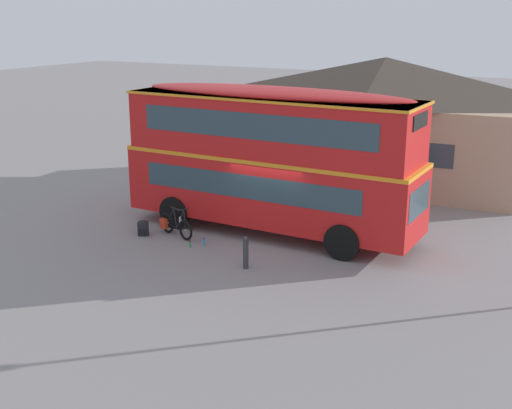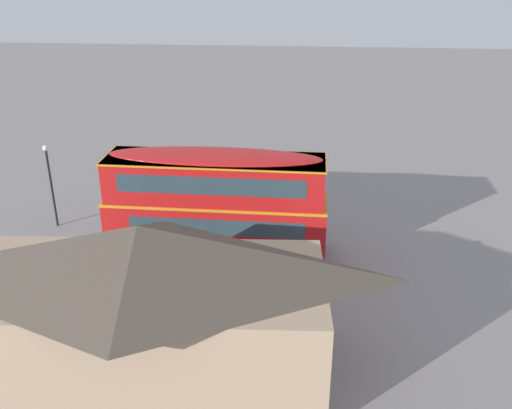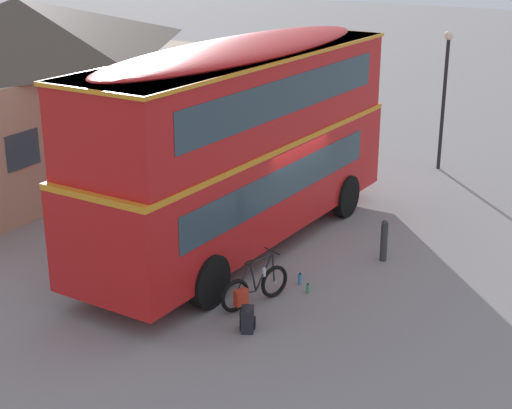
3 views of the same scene
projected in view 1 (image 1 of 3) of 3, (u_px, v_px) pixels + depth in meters
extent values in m
plane|color=gray|center=(276.00, 239.00, 21.21)|extent=(120.00, 120.00, 0.00)
cylinder|color=black|center=(370.00, 220.00, 21.26)|extent=(1.11, 0.30, 1.10)
cylinder|color=black|center=(342.00, 242.00, 19.27)|extent=(1.11, 0.30, 1.10)
cylinder|color=black|center=(213.00, 196.00, 24.13)|extent=(1.11, 0.30, 1.10)
cylinder|color=black|center=(175.00, 212.00, 22.14)|extent=(1.11, 0.30, 1.10)
cube|color=red|center=(271.00, 188.00, 21.43)|extent=(9.85, 2.68, 2.10)
cube|color=orange|center=(271.00, 156.00, 21.12)|extent=(9.87, 2.70, 0.12)
cube|color=red|center=(271.00, 125.00, 20.85)|extent=(9.55, 2.63, 1.90)
ellipsoid|color=red|center=(271.00, 93.00, 20.56)|extent=(9.35, 2.57, 0.36)
cube|color=#2D424C|center=(419.00, 201.00, 19.05)|extent=(0.10, 2.05, 0.90)
cube|color=black|center=(420.00, 121.00, 18.45)|extent=(0.09, 1.38, 0.44)
cube|color=#2D424C|center=(246.00, 187.00, 20.40)|extent=(7.64, 0.18, 0.76)
cube|color=#2D424C|center=(252.00, 126.00, 19.79)|extent=(8.04, 0.19, 0.80)
cube|color=#2D424C|center=(283.00, 171.00, 22.47)|extent=(7.64, 0.18, 0.76)
cube|color=#2D424C|center=(289.00, 116.00, 21.82)|extent=(8.04, 0.19, 0.80)
cube|color=orange|center=(271.00, 97.00, 20.59)|extent=(9.65, 2.71, 0.08)
torus|color=black|center=(186.00, 230.00, 20.98)|extent=(0.67, 0.30, 0.68)
torus|color=black|center=(167.00, 223.00, 21.70)|extent=(0.67, 0.30, 0.68)
cylinder|color=#B2B2B7|center=(186.00, 230.00, 20.98)|extent=(0.08, 0.11, 0.05)
cylinder|color=#B2B2B7|center=(167.00, 223.00, 21.70)|extent=(0.08, 0.11, 0.05)
cylinder|color=black|center=(180.00, 220.00, 21.09)|extent=(0.44, 0.18, 0.71)
cylinder|color=black|center=(179.00, 210.00, 21.05)|extent=(0.55, 0.22, 0.09)
cylinder|color=black|center=(175.00, 218.00, 21.30)|extent=(0.18, 0.09, 0.64)
cylinder|color=black|center=(172.00, 226.00, 21.52)|extent=(0.51, 0.20, 0.09)
cylinder|color=black|center=(170.00, 216.00, 21.48)|extent=(0.39, 0.16, 0.59)
cylinder|color=black|center=(185.00, 220.00, 20.91)|extent=(0.10, 0.06, 0.64)
cylinder|color=black|center=(184.00, 209.00, 20.83)|extent=(0.18, 0.44, 0.03)
ellipsoid|color=black|center=(173.00, 208.00, 21.27)|extent=(0.28, 0.18, 0.06)
cube|color=red|center=(164.00, 223.00, 21.57)|extent=(0.31, 0.22, 0.32)
cylinder|color=silver|center=(180.00, 220.00, 21.09)|extent=(0.07, 0.07, 0.18)
cube|color=black|center=(143.00, 229.00, 21.45)|extent=(0.41, 0.37, 0.46)
ellipsoid|color=black|center=(143.00, 222.00, 21.39)|extent=(0.39, 0.35, 0.10)
cube|color=black|center=(143.00, 232.00, 21.35)|extent=(0.22, 0.15, 0.16)
cylinder|color=black|center=(147.00, 227.00, 21.57)|extent=(0.05, 0.05, 0.37)
cylinder|color=black|center=(141.00, 228.00, 21.57)|extent=(0.05, 0.05, 0.37)
cylinder|color=green|center=(190.00, 245.00, 20.39)|extent=(0.07, 0.07, 0.19)
cylinder|color=black|center=(190.00, 241.00, 20.36)|extent=(0.04, 0.04, 0.03)
cylinder|color=#338CBF|center=(204.00, 242.00, 20.54)|extent=(0.08, 0.08, 0.23)
cylinder|color=black|center=(204.00, 238.00, 20.50)|extent=(0.05, 0.05, 0.03)
cube|color=tan|center=(382.00, 142.00, 27.72)|extent=(11.61, 5.73, 3.51)
pyramid|color=#4C4238|center=(385.00, 79.00, 26.97)|extent=(12.03, 6.15, 1.77)
cube|color=#3D2319|center=(363.00, 171.00, 25.68)|extent=(1.10, 0.10, 2.10)
cube|color=#2D424C|center=(296.00, 143.00, 26.60)|extent=(1.10, 0.10, 0.90)
cube|color=#2D424C|center=(439.00, 156.00, 24.26)|extent=(1.10, 0.10, 0.90)
cylinder|color=#333338|center=(246.00, 254.00, 18.64)|extent=(0.16, 0.16, 0.85)
sphere|color=#333338|center=(246.00, 239.00, 18.51)|extent=(0.16, 0.16, 0.16)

